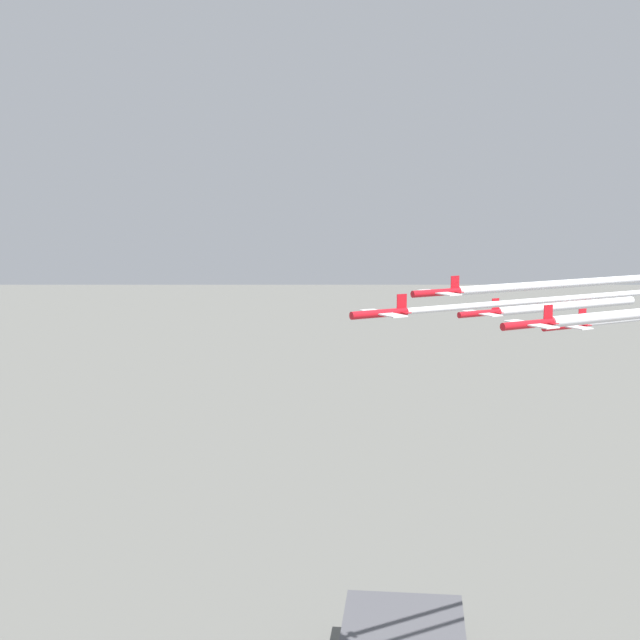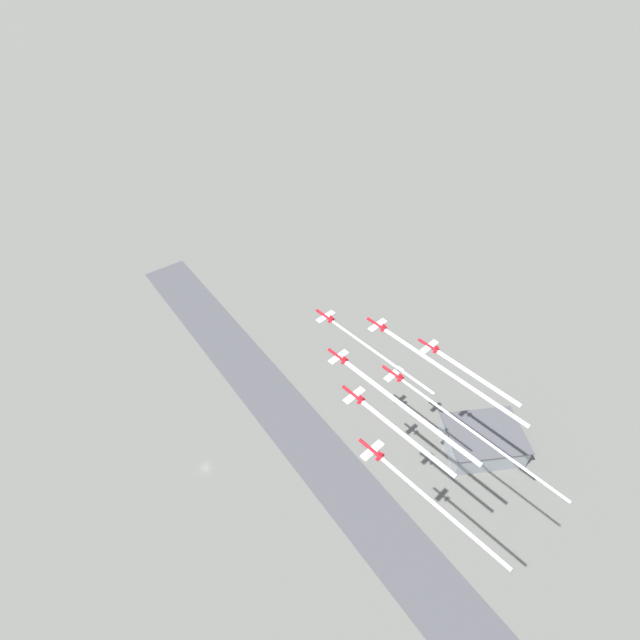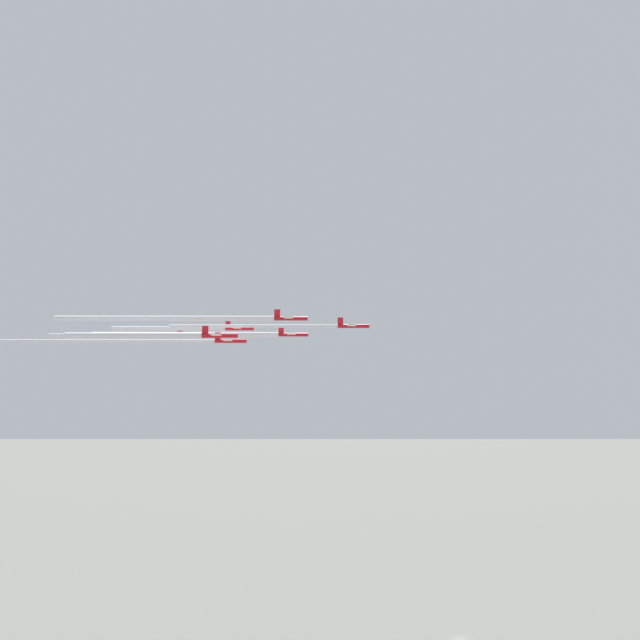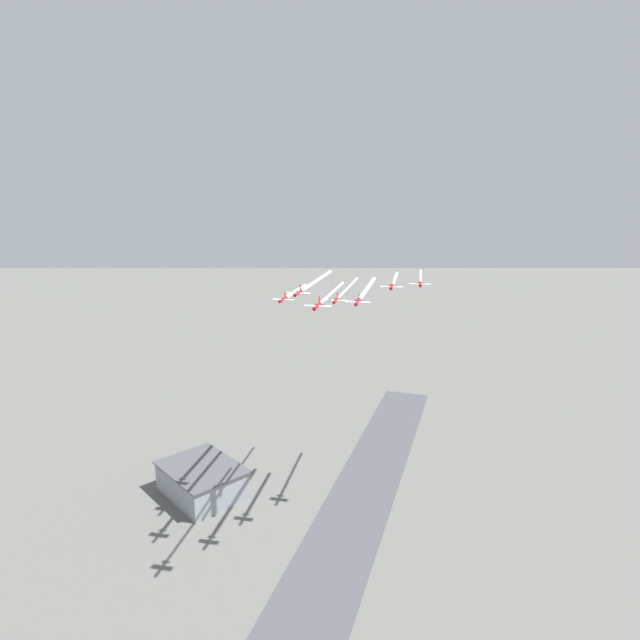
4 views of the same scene
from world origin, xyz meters
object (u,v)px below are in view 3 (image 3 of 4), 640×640
jet_2 (290,318)px  jet_5 (218,336)px  jet_4 (229,341)px  jet_6 (190,335)px  jet_3 (239,328)px  jet_0 (352,326)px  jet_1 (292,335)px

jet_2 → jet_5: 17.87m
jet_4 → jet_6: bearing=-150.5°
jet_3 → jet_6: jet_3 is taller
jet_0 → jet_6: size_ratio=1.00×
jet_2 → jet_6: bearing=-139.6°
jet_2 → jet_6: size_ratio=1.00×
jet_1 → jet_3: (-1.68, 17.13, 2.48)m
jet_5 → jet_6: (26.54, 37.69, 4.22)m
jet_2 → jet_5: jet_2 is taller
jet_2 → jet_5: (-15.79, 6.86, -4.79)m
jet_2 → jet_5: size_ratio=1.00×
jet_1 → jet_6: bearing=-120.5°
jet_0 → jet_3: (-3.36, 34.26, 1.22)m
jet_4 → jet_5: jet_4 is taller
jet_0 → jet_5: 34.66m
jet_3 → jet_4: 18.12m
jet_0 → jet_3: size_ratio=1.00×
jet_4 → jet_3: bearing=180.0°
jet_0 → jet_5: bearing=-59.5°
jet_4 → jet_2: bearing=59.5°
jet_2 → jet_0: bearing=120.5°
jet_1 → jet_3: size_ratio=1.00×
jet_2 → jet_4: 17.77m
jet_2 → jet_3: jet_3 is taller
jet_1 → jet_6: 34.46m
jet_0 → jet_1: (-1.68, 17.13, -1.26)m
jet_1 → jet_5: size_ratio=1.00×
jet_3 → jet_4: (-14.11, -10.28, -4.87)m
jet_1 → jet_6: jet_6 is taller
jet_6 → jet_5: bearing=18.8°
jet_2 → jet_1: bearing=180.0°
jet_0 → jet_1: size_ratio=1.00×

